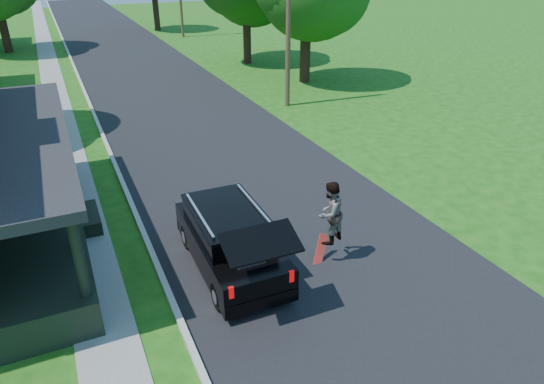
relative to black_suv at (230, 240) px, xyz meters
name	(u,v)px	position (x,y,z in m)	size (l,w,h in m)	color
ground	(354,294)	(2.29, -2.25, -0.82)	(140.00, 140.00, 0.00)	#174C0F
street	(162,92)	(2.29, 17.75, -0.82)	(8.00, 120.00, 0.02)	black
curb	(88,100)	(-1.76, 17.75, -0.82)	(0.15, 120.00, 0.12)	#B0B0AA
sidewalk	(57,103)	(-3.31, 17.75, -0.82)	(1.30, 120.00, 0.03)	gray
black_suv	(230,240)	(0.00, 0.00, 0.00)	(1.83, 4.62, 2.14)	black
skateboarder	(330,213)	(2.42, -0.75, 0.60)	(1.01, 0.92, 1.69)	black
skateboard	(320,252)	(2.25, -0.67, -0.57)	(0.64, 0.47, 0.82)	#A7190E
utility_pole_near	(289,5)	(7.67, 12.32, 4.15)	(1.51, 0.30, 9.65)	#4E3E24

